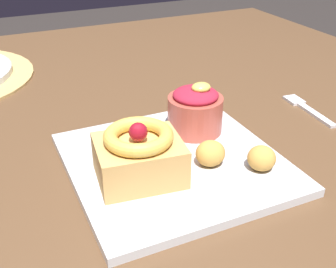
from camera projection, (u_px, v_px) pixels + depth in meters
The scene contains 7 objects.
dining_table at pixel (124, 153), 0.76m from camera, with size 1.32×1.13×0.73m.
front_plate at pixel (174, 163), 0.56m from camera, with size 0.27×0.27×0.01m, color silver.
cake_slice at pixel (139, 155), 0.51m from camera, with size 0.11×0.10×0.08m.
berry_ramekin at pixel (195, 110), 0.61m from camera, with size 0.08×0.08×0.08m.
fritter_front at pixel (262, 158), 0.53m from camera, with size 0.04×0.04×0.03m, color gold.
fritter_middle at pixel (210, 153), 0.54m from camera, with size 0.04×0.04×0.03m, color gold.
fork at pixel (306, 108), 0.72m from camera, with size 0.03×0.13×0.00m.
Camera 1 is at (-0.20, -0.62, 1.04)m, focal length 45.04 mm.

